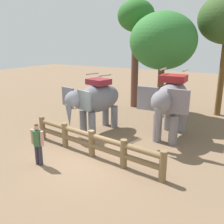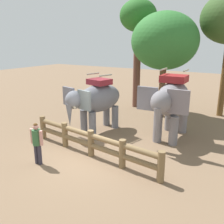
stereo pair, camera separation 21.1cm
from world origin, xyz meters
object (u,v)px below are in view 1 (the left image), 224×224
Objects in this scene: tree_far_left at (163,41)px; tree_far_right at (136,21)px; elephant_center at (171,101)px; elephant_near_left at (96,100)px; tourist_woman_in_black at (38,141)px; log_fence at (92,142)px.

tree_far_left is 2.88m from tree_far_right.
tree_far_right reaches higher than tree_far_left.
elephant_center is 4.35m from tree_far_left.
elephant_center reaches higher than elephant_near_left.
tree_far_left is at bearing 116.86° from elephant_center.
tree_far_right is (-0.65, 9.30, 4.63)m from tourist_woman_in_black.
tree_far_left reaches higher than elephant_near_left.
elephant_near_left is 3.52m from elephant_center.
elephant_near_left is 0.92× the size of elephant_center.
elephant_near_left is 6.68m from tree_far_right.
elephant_center reaches higher than log_fence.
tourist_woman_in_black is (0.16, -3.93, -0.69)m from elephant_near_left.
tree_far_left reaches higher than log_fence.
log_fence is 4.05m from elephant_center.
log_fence is 9.40m from tree_far_right.
elephant_center reaches higher than tourist_woman_in_black.
elephant_near_left is 0.57× the size of tree_far_left.
elephant_center is 6.99m from tree_far_right.
elephant_near_left is 3.99m from tourist_woman_in_black.
elephant_near_left is 0.49× the size of tree_far_right.
tree_far_left reaches higher than elephant_center.
tree_far_left is at bearing 78.59° from tourist_woman_in_black.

